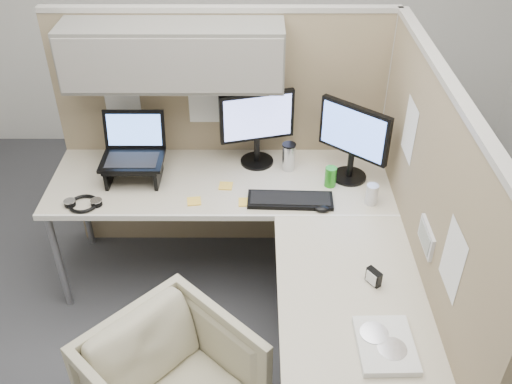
{
  "coord_description": "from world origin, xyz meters",
  "views": [
    {
      "loc": [
        0.1,
        -2.21,
        2.62
      ],
      "look_at": [
        0.1,
        0.25,
        0.85
      ],
      "focal_mm": 40.0,
      "sensor_mm": 36.0,
      "label": 1
    }
  ],
  "objects_px": {
    "desk": "(261,231)",
    "keyboard": "(290,200)",
    "office_chair": "(173,384)",
    "monitor_left": "(257,123)"
  },
  "relations": [
    {
      "from": "desk",
      "to": "keyboard",
      "type": "distance_m",
      "value": 0.26
    },
    {
      "from": "office_chair",
      "to": "monitor_left",
      "type": "height_order",
      "value": "monitor_left"
    },
    {
      "from": "office_chair",
      "to": "keyboard",
      "type": "distance_m",
      "value": 1.14
    },
    {
      "from": "monitor_left",
      "to": "desk",
      "type": "bearing_deg",
      "value": -102.83
    },
    {
      "from": "monitor_left",
      "to": "keyboard",
      "type": "height_order",
      "value": "monitor_left"
    },
    {
      "from": "desk",
      "to": "monitor_left",
      "type": "relative_size",
      "value": 4.29
    },
    {
      "from": "keyboard",
      "to": "office_chair",
      "type": "bearing_deg",
      "value": -120.23
    },
    {
      "from": "monitor_left",
      "to": "keyboard",
      "type": "distance_m",
      "value": 0.52
    },
    {
      "from": "office_chair",
      "to": "monitor_left",
      "type": "distance_m",
      "value": 1.52
    },
    {
      "from": "desk",
      "to": "keyboard",
      "type": "xyz_separation_m",
      "value": [
        0.16,
        0.2,
        0.05
      ]
    }
  ]
}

